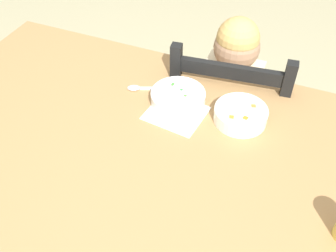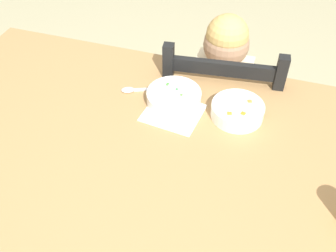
{
  "view_description": "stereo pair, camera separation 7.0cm",
  "coord_description": "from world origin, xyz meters",
  "px_view_note": "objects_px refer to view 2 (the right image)",
  "views": [
    {
      "loc": [
        0.39,
        -0.68,
        1.62
      ],
      "look_at": [
        0.07,
        0.07,
        0.83
      ],
      "focal_mm": 42.07,
      "sensor_mm": 36.0,
      "label": 1
    },
    {
      "loc": [
        0.32,
        -0.71,
        1.62
      ],
      "look_at": [
        0.07,
        0.07,
        0.83
      ],
      "focal_mm": 42.07,
      "sensor_mm": 36.0,
      "label": 2
    }
  ],
  "objects_px": {
    "child_figure": "(220,92)",
    "bowl_of_peas": "(174,97)",
    "bowl_of_carrots": "(237,110)",
    "spoon": "(134,90)",
    "dining_table": "(139,170)",
    "dining_chair": "(217,124)"
  },
  "relations": [
    {
      "from": "dining_table",
      "to": "bowl_of_carrots",
      "type": "xyz_separation_m",
      "value": [
        0.25,
        0.22,
        0.12
      ]
    },
    {
      "from": "bowl_of_carrots",
      "to": "spoon",
      "type": "height_order",
      "value": "bowl_of_carrots"
    },
    {
      "from": "bowl_of_peas",
      "to": "child_figure",
      "type": "bearing_deg",
      "value": 70.51
    },
    {
      "from": "bowl_of_carrots",
      "to": "spoon",
      "type": "distance_m",
      "value": 0.36
    },
    {
      "from": "bowl_of_peas",
      "to": "dining_chair",
      "type": "bearing_deg",
      "value": 69.84
    },
    {
      "from": "bowl_of_peas",
      "to": "bowl_of_carrots",
      "type": "height_order",
      "value": "same"
    },
    {
      "from": "bowl_of_peas",
      "to": "bowl_of_carrots",
      "type": "distance_m",
      "value": 0.21
    },
    {
      "from": "dining_chair",
      "to": "bowl_of_carrots",
      "type": "height_order",
      "value": "dining_chair"
    },
    {
      "from": "dining_table",
      "to": "child_figure",
      "type": "xyz_separation_m",
      "value": [
        0.15,
        0.52,
        -0.06
      ]
    },
    {
      "from": "child_figure",
      "to": "bowl_of_carrots",
      "type": "distance_m",
      "value": 0.36
    },
    {
      "from": "bowl_of_carrots",
      "to": "bowl_of_peas",
      "type": "bearing_deg",
      "value": 179.96
    },
    {
      "from": "dining_chair",
      "to": "bowl_of_carrots",
      "type": "xyz_separation_m",
      "value": [
        0.1,
        -0.3,
        0.36
      ]
    },
    {
      "from": "child_figure",
      "to": "bowl_of_peas",
      "type": "height_order",
      "value": "child_figure"
    },
    {
      "from": "dining_chair",
      "to": "spoon",
      "type": "relative_size",
      "value": 6.72
    },
    {
      "from": "bowl_of_carrots",
      "to": "spoon",
      "type": "relative_size",
      "value": 1.22
    },
    {
      "from": "spoon",
      "to": "bowl_of_peas",
      "type": "bearing_deg",
      "value": -7.68
    },
    {
      "from": "dining_chair",
      "to": "child_figure",
      "type": "relative_size",
      "value": 0.96
    },
    {
      "from": "dining_table",
      "to": "bowl_of_peas",
      "type": "distance_m",
      "value": 0.26
    },
    {
      "from": "child_figure",
      "to": "bowl_of_peas",
      "type": "relative_size",
      "value": 5.35
    },
    {
      "from": "dining_table",
      "to": "dining_chair",
      "type": "xyz_separation_m",
      "value": [
        0.15,
        0.52,
        -0.24
      ]
    },
    {
      "from": "bowl_of_peas",
      "to": "spoon",
      "type": "relative_size",
      "value": 1.31
    },
    {
      "from": "bowl_of_carrots",
      "to": "dining_chair",
      "type": "bearing_deg",
      "value": 108.06
    }
  ]
}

